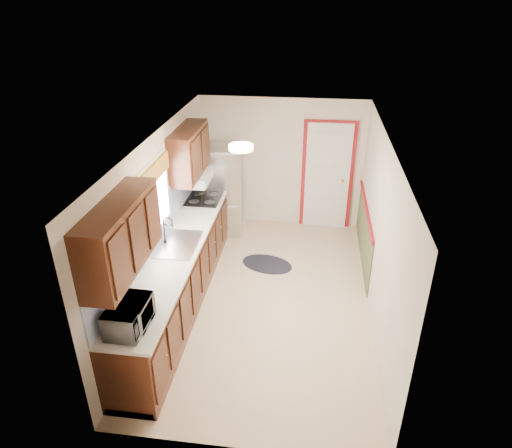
# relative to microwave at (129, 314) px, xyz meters

# --- Properties ---
(room_shell) EXTENTS (3.20, 5.20, 2.52)m
(room_shell) POSITION_rel_microwave_xyz_m (1.20, 1.95, 0.08)
(room_shell) COLOR beige
(room_shell) RESTS_ON ground
(kitchen_run) EXTENTS (0.63, 4.00, 2.20)m
(kitchen_run) POSITION_rel_microwave_xyz_m (-0.04, 1.66, -0.31)
(kitchen_run) COLOR #39180D
(kitchen_run) RESTS_ON ground
(back_wall_trim) EXTENTS (1.12, 2.30, 2.08)m
(back_wall_trim) POSITION_rel_microwave_xyz_m (2.19, 4.16, -0.23)
(back_wall_trim) COLOR maroon
(back_wall_trim) RESTS_ON ground
(ceiling_fixture) EXTENTS (0.30, 0.30, 0.06)m
(ceiling_fixture) POSITION_rel_microwave_xyz_m (0.90, 1.75, 1.24)
(ceiling_fixture) COLOR #FFD88C
(ceiling_fixture) RESTS_ON room_shell
(microwave) EXTENTS (0.31, 0.55, 0.37)m
(microwave) POSITION_rel_microwave_xyz_m (0.00, 0.00, 0.00)
(microwave) COLOR white
(microwave) RESTS_ON kitchen_run
(refrigerator) EXTENTS (0.75, 0.72, 1.63)m
(refrigerator) POSITION_rel_microwave_xyz_m (0.18, 4.00, -0.31)
(refrigerator) COLOR #B7B7BC
(refrigerator) RESTS_ON ground
(rug) EXTENTS (0.98, 0.77, 0.01)m
(rug) POSITION_rel_microwave_xyz_m (1.12, 2.87, -1.12)
(rug) COLOR black
(rug) RESTS_ON ground
(cooktop) EXTENTS (0.55, 0.65, 0.02)m
(cooktop) POSITION_rel_microwave_xyz_m (0.01, 3.27, -0.17)
(cooktop) COLOR black
(cooktop) RESTS_ON kitchen_run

